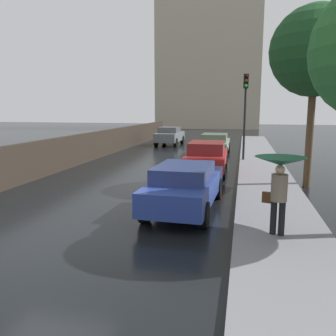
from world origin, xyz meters
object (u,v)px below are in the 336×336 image
object	(u,v)px
car_red_behind_camera	(207,157)
car_grey_far_lane	(170,136)
pedestrian_with_umbrella_near	(280,173)
traffic_light	(245,101)
car_green_far_ahead	(215,144)
street_tree_near	(315,52)
car_blue_mid_road	(186,185)

from	to	relation	value
car_red_behind_camera	car_grey_far_lane	distance (m)	12.40
pedestrian_with_umbrella_near	traffic_light	bearing A→B (deg)	-70.64
pedestrian_with_umbrella_near	traffic_light	size ratio (longest dim) A/B	0.38
car_red_behind_camera	traffic_light	world-z (taller)	traffic_light
car_green_far_ahead	street_tree_near	distance (m)	10.15
car_red_behind_camera	pedestrian_with_umbrella_near	bearing A→B (deg)	-74.14
street_tree_near	pedestrian_with_umbrella_near	bearing A→B (deg)	-105.05
car_red_behind_camera	pedestrian_with_umbrella_near	xyz separation A→B (m)	(2.40, -7.87, 0.80)
car_green_far_ahead	pedestrian_with_umbrella_near	size ratio (longest dim) A/B	2.54
car_green_far_ahead	car_red_behind_camera	xyz separation A→B (m)	(0.15, -6.30, 0.03)
car_green_far_ahead	street_tree_near	world-z (taller)	street_tree_near
car_blue_mid_road	car_green_far_ahead	world-z (taller)	car_blue_mid_road
car_red_behind_camera	pedestrian_with_umbrella_near	world-z (taller)	pedestrian_with_umbrella_near
pedestrian_with_umbrella_near	car_grey_far_lane	bearing A→B (deg)	-55.79
car_red_behind_camera	car_green_far_ahead	bearing A→B (deg)	90.27
pedestrian_with_umbrella_near	car_blue_mid_road	bearing A→B (deg)	-23.18
car_blue_mid_road	traffic_light	world-z (taller)	traffic_light
traffic_light	car_red_behind_camera	bearing A→B (deg)	-113.26
pedestrian_with_umbrella_near	traffic_light	xyz separation A→B (m)	(-0.77, 11.66, 1.75)
car_grey_far_lane	pedestrian_with_umbrella_near	distance (m)	20.63
traffic_light	street_tree_near	distance (m)	6.42
car_red_behind_camera	traffic_light	bearing A→B (deg)	65.63
traffic_light	street_tree_near	bearing A→B (deg)	-67.68
car_red_behind_camera	street_tree_near	size ratio (longest dim) A/B	0.64
street_tree_near	car_grey_far_lane	bearing A→B (deg)	120.96
car_green_far_ahead	pedestrian_with_umbrella_near	xyz separation A→B (m)	(2.55, -14.17, 0.83)
car_green_far_ahead	pedestrian_with_umbrella_near	bearing A→B (deg)	-79.61
car_green_far_ahead	car_grey_far_lane	distance (m)	6.72
pedestrian_with_umbrella_near	traffic_light	distance (m)	11.81
car_green_far_ahead	car_red_behind_camera	distance (m)	6.31
car_blue_mid_road	pedestrian_with_umbrella_near	bearing A→B (deg)	-36.35
car_grey_far_lane	car_green_far_ahead	bearing A→B (deg)	128.65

